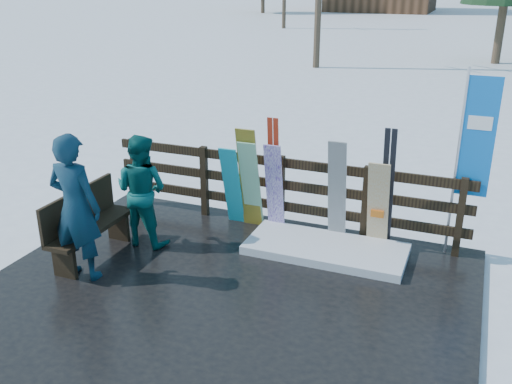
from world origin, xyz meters
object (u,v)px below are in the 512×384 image
at_px(snowboard_5, 378,206).
at_px(person_back, 142,190).
at_px(snowboard_0, 232,186).
at_px(snowboard_4, 337,192).
at_px(snowboard_1, 251,185).
at_px(snowboard_2, 249,179).
at_px(bench, 87,222).
at_px(snowboard_3, 274,189).
at_px(person_front, 75,208).
at_px(rental_flag, 473,144).

xyz_separation_m(snowboard_5, person_back, (-3.17, -1.03, 0.15)).
distance_m(snowboard_0, snowboard_4, 1.64).
bearing_deg(snowboard_1, snowboard_2, 180.00).
xyz_separation_m(bench, snowboard_1, (1.74, 1.70, 0.20)).
bearing_deg(snowboard_2, bench, -135.19).
xyz_separation_m(snowboard_3, person_front, (-1.86, -2.18, 0.26)).
xyz_separation_m(snowboard_2, rental_flag, (3.06, 0.27, 0.80)).
relative_size(snowboard_2, person_front, 0.85).
height_order(snowboard_0, snowboard_4, snowboard_4).
relative_size(rental_flag, person_back, 1.60).
height_order(snowboard_5, person_front, person_front).
xyz_separation_m(snowboard_0, snowboard_2, (0.28, 0.00, 0.16)).
bearing_deg(snowboard_5, snowboard_3, 180.00).
height_order(snowboard_2, person_front, person_front).
bearing_deg(snowboard_3, person_back, -147.73).
bearing_deg(bench, snowboard_1, 44.35).
distance_m(snowboard_0, snowboard_2, 0.32).
bearing_deg(snowboard_0, person_back, -132.55).
xyz_separation_m(bench, person_back, (0.48, 0.67, 0.30)).
bearing_deg(snowboard_5, person_front, -147.36).
height_order(bench, snowboard_5, snowboard_5).
xyz_separation_m(snowboard_0, snowboard_3, (0.69, 0.00, 0.06)).
relative_size(snowboard_0, person_back, 0.82).
xyz_separation_m(bench, person_front, (0.26, -0.48, 0.45)).
height_order(snowboard_0, snowboard_3, snowboard_3).
bearing_deg(snowboard_0, snowboard_4, 0.00).
xyz_separation_m(bench, snowboard_2, (1.71, 1.70, 0.29)).
xyz_separation_m(snowboard_2, snowboard_4, (1.35, -0.00, -0.02)).
bearing_deg(bench, snowboard_4, 29.01).
relative_size(bench, snowboard_2, 0.91).
distance_m(bench, snowboard_5, 4.03).
relative_size(snowboard_4, person_back, 0.97).
relative_size(snowboard_1, snowboard_2, 0.89).
relative_size(snowboard_2, rental_flag, 0.63).
distance_m(snowboard_4, person_front, 3.56).
bearing_deg(rental_flag, snowboard_1, -174.91).
height_order(snowboard_3, person_front, person_front).
bearing_deg(snowboard_5, bench, -155.07).
bearing_deg(rental_flag, snowboard_3, -174.19).
height_order(bench, snowboard_2, snowboard_2).
height_order(snowboard_5, rental_flag, rental_flag).
bearing_deg(snowboard_3, snowboard_1, -180.00).
bearing_deg(snowboard_1, person_front, -124.24).
bearing_deg(bench, snowboard_5, 24.93).
bearing_deg(snowboard_0, bench, -130.05).
height_order(snowboard_3, rental_flag, rental_flag).
bearing_deg(snowboard_4, bench, -150.99).
distance_m(rental_flag, person_front, 5.17).
distance_m(snowboard_5, person_front, 4.05).
relative_size(snowboard_3, rental_flag, 0.55).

